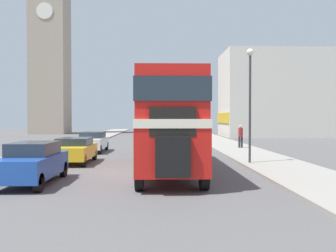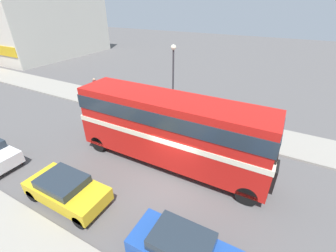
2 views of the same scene
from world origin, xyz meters
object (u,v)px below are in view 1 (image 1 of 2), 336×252
at_px(street_lamp, 250,88).
at_px(church_tower, 50,23).
at_px(double_decker_bus, 168,117).
at_px(bus_distant, 163,116).
at_px(car_parked_near, 33,162).
at_px(pedestrian_walking, 241,135).
at_px(car_parked_far, 93,141).
at_px(car_parked_mid, 74,150).

relative_size(street_lamp, church_tower, 0.18).
distance_m(double_decker_bus, bus_distant, 35.55).
xyz_separation_m(double_decker_bus, street_lamp, (4.28, 2.01, 1.49)).
bearing_deg(double_decker_bus, car_parked_near, -147.37).
relative_size(car_parked_near, pedestrian_walking, 2.35).
xyz_separation_m(car_parked_near, street_lamp, (9.36, 5.26, 3.17)).
bearing_deg(pedestrian_walking, double_decker_bus, -117.17).
bearing_deg(bus_distant, pedestrian_walking, -76.65).
relative_size(bus_distant, street_lamp, 1.67).
relative_size(bus_distant, car_parked_far, 2.28).
distance_m(bus_distant, car_parked_far, 26.64).
bearing_deg(car_parked_mid, car_parked_near, -91.33).
distance_m(car_parked_near, pedestrian_walking, 18.43).
bearing_deg(car_parked_mid, double_decker_bus, -30.85).
bearing_deg(car_parked_far, church_tower, 110.83).
distance_m(bus_distant, pedestrian_walking, 24.73).
distance_m(car_parked_near, street_lamp, 11.19).
bearing_deg(pedestrian_walking, church_tower, 128.31).
height_order(car_parked_near, car_parked_far, car_parked_near).
xyz_separation_m(car_parked_far, church_tower, (-11.73, 30.81, 16.05)).
bearing_deg(double_decker_bus, car_parked_far, 118.19).
distance_m(car_parked_near, car_parked_mid, 6.20).
distance_m(pedestrian_walking, church_tower, 39.91).
bearing_deg(pedestrian_walking, bus_distant, 103.35).
height_order(double_decker_bus, car_parked_near, double_decker_bus).
bearing_deg(car_parked_mid, street_lamp, -5.80).
height_order(double_decker_bus, car_parked_far, double_decker_bus).
height_order(bus_distant, car_parked_near, bus_distant).
bearing_deg(car_parked_far, double_decker_bus, -61.81).
distance_m(car_parked_far, church_tower, 36.67).
bearing_deg(pedestrian_walking, car_parked_mid, -141.66).
bearing_deg(car_parked_mid, church_tower, 107.65).
xyz_separation_m(bus_distant, car_parked_near, (-5.30, -38.80, -1.87)).
relative_size(car_parked_far, street_lamp, 0.73).
height_order(street_lamp, church_tower, church_tower).
xyz_separation_m(car_parked_near, pedestrian_walking, (11.00, 14.79, 0.32)).
xyz_separation_m(car_parked_mid, car_parked_far, (-0.17, 6.57, 0.03)).
xyz_separation_m(car_parked_mid, church_tower, (-11.89, 37.38, 16.08)).
bearing_deg(street_lamp, car_parked_far, 141.34).
bearing_deg(car_parked_near, church_tower, 105.09).
height_order(bus_distant, pedestrian_walking, bus_distant).
relative_size(car_parked_near, street_lamp, 0.70).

